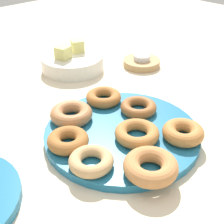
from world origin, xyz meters
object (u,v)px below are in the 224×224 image
(donut_0, at_px, (137,133))
(donut_4, at_px, (183,132))
(melon_chunk_right, at_px, (78,46))
(donut_3, at_px, (151,166))
(donut_2, at_px, (71,114))
(tealight, at_px, (142,57))
(candle_holder, at_px, (142,63))
(donut_5, at_px, (104,97))
(donut_1, at_px, (138,107))
(melon_chunk_left, at_px, (63,53))
(donut_6, at_px, (68,140))
(donut_7, at_px, (91,161))
(fruit_bowl, at_px, (73,63))
(donut_plate, at_px, (122,133))

(donut_0, xyz_separation_m, donut_4, (0.07, -0.06, 0.00))
(melon_chunk_right, bearing_deg, donut_3, -115.10)
(donut_2, xyz_separation_m, tealight, (0.36, 0.11, -0.00))
(donut_4, height_order, candle_holder, donut_4)
(donut_0, relative_size, donut_5, 1.07)
(donut_1, height_order, candle_holder, donut_1)
(donut_0, distance_m, donut_5, 0.16)
(donut_4, bearing_deg, melon_chunk_left, 85.27)
(donut_5, relative_size, tealight, 1.65)
(donut_3, bearing_deg, melon_chunk_left, 71.01)
(donut_6, bearing_deg, donut_4, -37.62)
(donut_2, height_order, donut_7, donut_2)
(donut_0, bearing_deg, donut_2, 109.74)
(donut_3, bearing_deg, donut_4, 9.34)
(donut_3, height_order, melon_chunk_left, melon_chunk_left)
(donut_1, xyz_separation_m, fruit_bowl, (0.06, 0.32, -0.01))
(donut_1, bearing_deg, candle_holder, 40.01)
(donut_plate, height_order, melon_chunk_left, melon_chunk_left)
(candle_holder, xyz_separation_m, fruit_bowl, (-0.17, 0.13, 0.01))
(candle_holder, bearing_deg, fruit_bowl, 143.22)
(donut_3, relative_size, donut_4, 1.16)
(donut_1, bearing_deg, donut_3, -132.08)
(donut_0, distance_m, donut_4, 0.09)
(donut_6, relative_size, donut_7, 1.00)
(donut_2, relative_size, fruit_bowl, 0.50)
(donut_7, relative_size, tealight, 1.60)
(fruit_bowl, xyz_separation_m, melon_chunk_right, (0.03, 0.01, 0.04))
(donut_1, relative_size, donut_5, 0.98)
(donut_0, distance_m, candle_holder, 0.40)
(donut_2, xyz_separation_m, donut_7, (-0.07, -0.14, -0.00))
(tealight, bearing_deg, donut_2, -162.69)
(donut_1, relative_size, fruit_bowl, 0.45)
(donut_2, distance_m, tealight, 0.37)
(donut_0, bearing_deg, melon_chunk_left, 75.03)
(donut_plate, relative_size, donut_7, 4.00)
(donut_7, distance_m, melon_chunk_left, 0.44)
(donut_3, distance_m, candle_holder, 0.50)
(donut_4, bearing_deg, donut_3, -170.66)
(donut_0, distance_m, melon_chunk_left, 0.40)
(donut_1, bearing_deg, donut_0, -139.23)
(donut_1, bearing_deg, tealight, 40.01)
(donut_plate, xyz_separation_m, candle_holder, (0.30, 0.21, 0.00))
(melon_chunk_right, bearing_deg, candle_holder, -45.69)
(donut_3, xyz_separation_m, donut_7, (-0.06, 0.08, -0.00))
(donut_plate, distance_m, donut_6, 0.12)
(donut_5, xyz_separation_m, tealight, (0.25, 0.10, -0.00))
(donut_2, height_order, melon_chunk_left, melon_chunk_left)
(donut_5, height_order, donut_7, donut_5)
(donut_0, xyz_separation_m, candle_holder, (0.30, 0.26, -0.02))
(tealight, bearing_deg, donut_7, -148.91)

